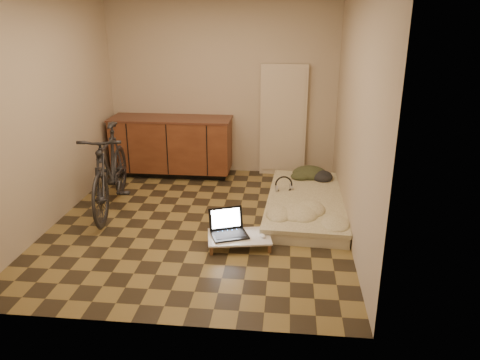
# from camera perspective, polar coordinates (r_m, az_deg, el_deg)

# --- Properties ---
(room_shell) EXTENTS (3.50, 4.00, 2.60)m
(room_shell) POSITION_cam_1_polar(r_m,az_deg,el_deg) (5.35, -5.22, 7.62)
(room_shell) COLOR olive
(room_shell) RESTS_ON ground
(cabinets) EXTENTS (1.84, 0.62, 0.91)m
(cabinets) POSITION_cam_1_polar(r_m,az_deg,el_deg) (7.32, -8.28, 4.14)
(cabinets) COLOR black
(cabinets) RESTS_ON ground
(appliance_panel) EXTENTS (0.70, 0.10, 1.70)m
(appliance_panel) POSITION_cam_1_polar(r_m,az_deg,el_deg) (7.24, 5.30, 7.22)
(appliance_panel) COLOR beige
(appliance_panel) RESTS_ON ground
(bicycle) EXTENTS (0.79, 1.90, 1.19)m
(bicycle) POSITION_cam_1_polar(r_m,az_deg,el_deg) (6.12, -15.62, 1.71)
(bicycle) COLOR black
(bicycle) RESTS_ON ground
(futon) EXTENTS (1.10, 2.12, 0.18)m
(futon) POSITION_cam_1_polar(r_m,az_deg,el_deg) (6.10, 8.14, -2.85)
(futon) COLOR beige
(futon) RESTS_ON ground
(clothing_pile) EXTENTS (0.54, 0.46, 0.21)m
(clothing_pile) POSITION_cam_1_polar(r_m,az_deg,el_deg) (6.79, 8.88, 1.22)
(clothing_pile) COLOR #323820
(clothing_pile) RESTS_ON futon
(headphones) EXTENTS (0.30, 0.28, 0.17)m
(headphones) POSITION_cam_1_polar(r_m,az_deg,el_deg) (6.24, 5.36, -0.51)
(headphones) COLOR black
(headphones) RESTS_ON futon
(lap_desk) EXTENTS (0.75, 0.55, 0.11)m
(lap_desk) POSITION_cam_1_polar(r_m,az_deg,el_deg) (5.16, -0.10, -6.98)
(lap_desk) COLOR brown
(lap_desk) RESTS_ON ground
(laptop) EXTENTS (0.48, 0.46, 0.26)m
(laptop) POSITION_cam_1_polar(r_m,az_deg,el_deg) (5.17, -1.43, -6.06)
(laptop) COLOR black
(laptop) RESTS_ON lap_desk
(mouse) EXTENTS (0.10, 0.11, 0.03)m
(mouse) POSITION_cam_1_polar(r_m,az_deg,el_deg) (5.12, 2.77, -6.79)
(mouse) COLOR white
(mouse) RESTS_ON lap_desk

